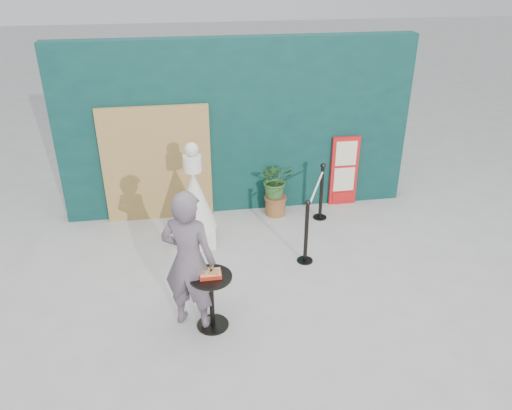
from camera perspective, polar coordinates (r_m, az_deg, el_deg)
name	(u,v)px	position (r m, az deg, el deg)	size (l,w,h in m)	color
ground	(271,316)	(6.59, 1.71, -12.52)	(60.00, 60.00, 0.00)	#ADAAA5
back_wall	(238,128)	(8.63, -2.10, 8.80)	(6.00, 0.30, 3.00)	#0A2F2E
bamboo_fence	(157,165)	(8.55, -11.23, 4.55)	(1.80, 0.08, 2.00)	tan
woman	(189,261)	(6.00, -7.68, -6.35)	(0.67, 0.44, 1.84)	#655662
menu_board	(344,171)	(9.17, 10.04, 3.84)	(0.50, 0.07, 1.30)	red
statue	(195,204)	(7.80, -7.00, 0.13)	(0.66, 0.66, 1.70)	silver
cafe_table	(211,293)	(6.16, -5.13, -10.00)	(0.52, 0.52, 0.75)	black
food_basket	(211,273)	(5.99, -5.22, -7.77)	(0.26, 0.19, 0.11)	red
planter	(276,184)	(8.68, 2.27, 2.36)	(0.59, 0.51, 1.00)	brown
stanchion_barrier	(314,211)	(8.01, 6.69, -0.69)	(0.84, 1.54, 1.03)	black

